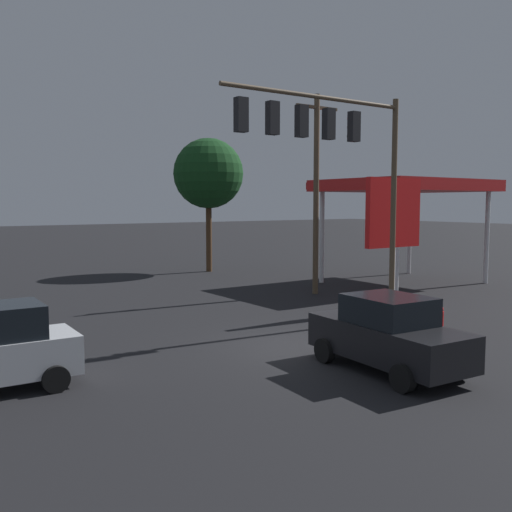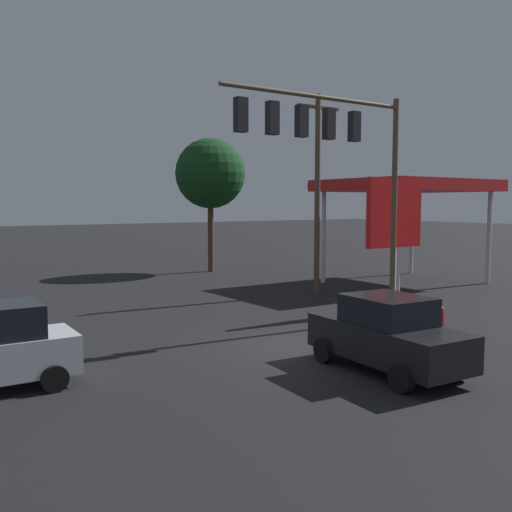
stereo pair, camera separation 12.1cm
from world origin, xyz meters
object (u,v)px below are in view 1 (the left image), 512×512
traffic_signal_assembly (332,146)px  street_tree (208,174)px  utility_pole (316,189)px  sedan_far (388,334)px  price_sign (393,217)px  fire_hydrant (440,319)px

traffic_signal_assembly → street_tree: 17.34m
utility_pole → sedan_far: utility_pole is taller
utility_pole → street_tree: (-0.31, -10.51, 1.16)m
utility_pole → traffic_signal_assembly: bearing=52.9°
traffic_signal_assembly → utility_pole: utility_pole is taller
utility_pole → street_tree: 10.58m
traffic_signal_assembly → price_sign: 5.10m
price_sign → utility_pole: bearing=-93.2°
traffic_signal_assembly → fire_hydrant: (-2.72, 2.40, -5.70)m
sedan_far → street_tree: street_tree is taller
utility_pole → street_tree: utility_pole is taller
price_sign → street_tree: (-0.59, -15.46, 2.34)m
utility_pole → fire_hydrant: utility_pole is taller
utility_pole → price_sign: 5.10m
utility_pole → sedan_far: size_ratio=2.05×
price_sign → sedan_far: bearing=41.3°
sedan_far → street_tree: 22.73m
price_sign → sedan_far: 8.89m
traffic_signal_assembly → utility_pole: 7.76m
sedan_far → fire_hydrant: size_ratio=5.13×
street_tree → fire_hydrant: (2.21, 19.02, -5.63)m
traffic_signal_assembly → price_sign: traffic_signal_assembly is taller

